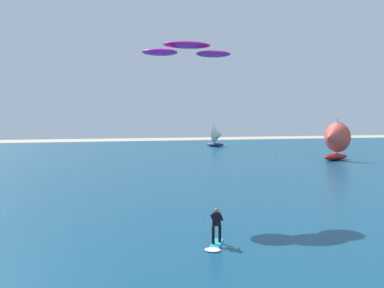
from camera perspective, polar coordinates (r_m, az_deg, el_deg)
ocean at (r=49.89m, az=-8.53°, el=-2.84°), size 160.00×90.00×0.10m
kitesurfer at (r=18.55m, az=3.41°, el=-12.42°), size 1.40×1.99×1.67m
kite at (r=26.62m, az=-0.73°, el=13.26°), size 5.89×2.05×0.89m
sailboat_outermost at (r=55.99m, az=19.46°, el=0.43°), size 5.02×4.50×5.66m
sailboat_far_right at (r=76.74m, az=3.66°, el=1.11°), size 3.88×3.79×4.35m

